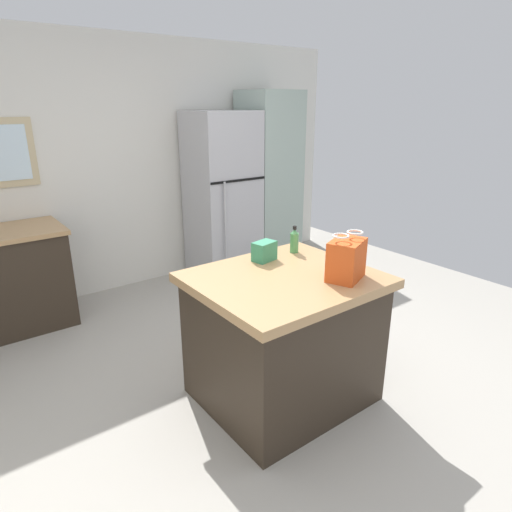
{
  "coord_description": "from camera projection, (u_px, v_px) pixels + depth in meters",
  "views": [
    {
      "loc": [
        -1.8,
        -1.99,
        1.92
      ],
      "look_at": [
        -0.09,
        0.26,
        0.94
      ],
      "focal_mm": 30.98,
      "sensor_mm": 36.0,
      "label": 1
    }
  ],
  "objects": [
    {
      "name": "tall_cabinet",
      "position": [
        269.0,
        181.0,
        5.33
      ],
      "size": [
        0.6,
        0.6,
        2.06
      ],
      "color": "#9EB2A8",
      "rests_on": "ground"
    },
    {
      "name": "ground",
      "position": [
        288.0,
        387.0,
        3.16
      ],
      "size": [
        6.27,
        6.27,
        0.0
      ],
      "primitive_type": "plane",
      "color": "#ADA89E"
    },
    {
      "name": "kitchen_island",
      "position": [
        283.0,
        337.0,
        2.93
      ],
      "size": [
        1.12,
        0.98,
        0.89
      ],
      "color": "#33281E",
      "rests_on": "ground"
    },
    {
      "name": "bottle",
      "position": [
        294.0,
        241.0,
        3.2
      ],
      "size": [
        0.06,
        0.06,
        0.2
      ],
      "color": "#4C9956",
      "rests_on": "kitchen_island"
    },
    {
      "name": "shopping_bag",
      "position": [
        346.0,
        259.0,
        2.7
      ],
      "size": [
        0.3,
        0.26,
        0.29
      ],
      "color": "#DB511E",
      "rests_on": "kitchen_island"
    },
    {
      "name": "refrigerator",
      "position": [
        223.0,
        196.0,
        4.98
      ],
      "size": [
        0.7,
        0.67,
        1.85
      ],
      "color": "#B7B7BC",
      "rests_on": "ground"
    },
    {
      "name": "small_box",
      "position": [
        264.0,
        251.0,
        3.04
      ],
      "size": [
        0.18,
        0.14,
        0.13
      ],
      "primitive_type": "cube",
      "rotation": [
        0.0,
        0.0,
        0.2
      ],
      "color": "#388E66",
      "rests_on": "kitchen_island"
    },
    {
      "name": "back_wall",
      "position": [
        130.0,
        166.0,
        4.65
      ],
      "size": [
        5.23,
        0.13,
        2.58
      ],
      "color": "silver",
      "rests_on": "ground"
    }
  ]
}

